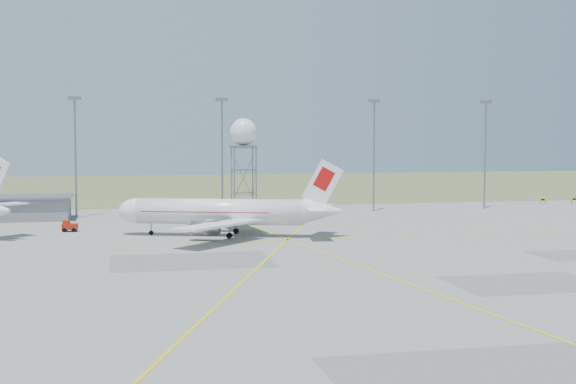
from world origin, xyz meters
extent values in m
plane|color=gray|center=(0.00, 0.00, 0.00)|extent=(400.00, 400.00, 0.00)
cube|color=#4C5D33|center=(0.00, 140.00, 0.01)|extent=(400.00, 120.00, 0.03)
cube|color=gray|center=(-45.00, 64.00, 1.80)|extent=(18.00, 9.00, 3.60)
cube|color=gray|center=(-45.00, 64.00, 3.75)|extent=(19.00, 10.00, 0.30)
cylinder|color=gray|center=(-35.00, 66.00, 10.00)|extent=(0.36, 0.36, 20.00)
cube|color=gray|center=(-35.00, 66.00, 20.20)|extent=(2.20, 0.50, 0.60)
cylinder|color=gray|center=(-10.00, 66.00, 10.00)|extent=(0.36, 0.36, 20.00)
cube|color=gray|center=(-10.00, 66.00, 20.20)|extent=(2.20, 0.50, 0.60)
cylinder|color=gray|center=(18.00, 66.00, 10.00)|extent=(0.36, 0.36, 20.00)
cube|color=gray|center=(18.00, 66.00, 20.20)|extent=(2.20, 0.50, 0.60)
cylinder|color=gray|center=(40.00, 66.00, 10.00)|extent=(0.36, 0.36, 20.00)
cube|color=gray|center=(40.00, 66.00, 20.20)|extent=(2.20, 0.50, 0.60)
cylinder|color=black|center=(55.00, 72.00, 0.40)|extent=(0.10, 0.10, 0.80)
cylinder|color=black|center=(56.20, 72.00, 0.40)|extent=(0.10, 0.10, 0.80)
cube|color=yellow|center=(55.60, 72.00, 0.95)|extent=(1.60, 0.15, 0.50)
cube|color=black|center=(55.60, 71.92, 0.95)|extent=(0.80, 0.03, 0.30)
cylinder|color=black|center=(62.00, 72.00, 0.40)|extent=(0.10, 0.10, 0.80)
cube|color=yellow|center=(62.60, 72.00, 0.95)|extent=(1.60, 0.15, 0.50)
cube|color=black|center=(62.60, 71.92, 0.95)|extent=(0.80, 0.03, 0.30)
cylinder|color=white|center=(-14.16, 36.19, 3.41)|extent=(23.26, 10.83, 3.59)
ellipsoid|color=white|center=(-25.22, 39.91, 3.41)|extent=(6.59, 5.23, 3.59)
cube|color=black|center=(-26.24, 40.25, 3.95)|extent=(1.92, 2.30, 0.88)
cone|color=white|center=(-0.54, 31.62, 3.68)|extent=(6.25, 5.12, 3.59)
cube|color=white|center=(-0.54, 31.62, 7.45)|extent=(5.54, 2.09, 6.75)
cube|color=#B50D0C|center=(-0.37, 31.56, 8.08)|extent=(3.03, 1.27, 3.46)
cube|color=white|center=(-0.06, 34.49, 4.13)|extent=(4.29, 5.59, 0.16)
cube|color=white|center=(-1.88, 29.04, 4.13)|extent=(4.29, 5.59, 0.16)
cube|color=white|center=(-10.31, 43.42, 2.51)|extent=(6.13, 14.80, 0.32)
cube|color=white|center=(-15.45, 28.11, 2.51)|extent=(13.15, 13.25, 0.32)
cylinder|color=slate|center=(-13.35, 41.41, 1.71)|extent=(4.23, 3.16, 2.06)
cylinder|color=slate|center=(-16.67, 31.55, 1.71)|extent=(4.23, 3.16, 2.06)
cube|color=#B50D0C|center=(-15.86, 36.77, 3.50)|extent=(18.17, 9.16, 0.11)
cylinder|color=black|center=(-23.52, 39.34, 0.40)|extent=(0.80, 0.80, 0.81)
cube|color=black|center=(-12.46, 35.62, 0.40)|extent=(2.57, 5.39, 0.81)
cylinder|color=gray|center=(-12.46, 35.62, 0.81)|extent=(0.27, 0.27, 1.62)
cube|color=white|center=(-43.11, 40.50, 4.60)|extent=(5.75, 6.35, 0.18)
cylinder|color=gray|center=(-8.76, 59.44, 6.05)|extent=(0.22, 0.22, 12.11)
cylinder|color=gray|center=(-5.03, 59.44, 6.05)|extent=(0.22, 0.22, 12.11)
cylinder|color=gray|center=(-5.03, 63.17, 6.05)|extent=(0.22, 0.22, 12.11)
cylinder|color=gray|center=(-8.76, 63.17, 6.05)|extent=(0.22, 0.22, 12.11)
cube|color=gray|center=(-6.90, 61.31, 12.11)|extent=(4.33, 4.33, 0.23)
sphere|color=white|center=(-6.90, 61.31, 14.53)|extent=(4.66, 4.66, 4.66)
cube|color=gold|center=(-2.99, 51.57, 1.98)|extent=(9.06, 3.47, 2.18)
cube|color=gold|center=(0.17, 51.75, 2.87)|extent=(2.53, 2.90, 1.39)
cube|color=black|center=(0.86, 51.79, 2.97)|extent=(0.24, 2.58, 0.99)
cube|color=gray|center=(-3.98, 51.51, 3.27)|extent=(5.08, 2.65, 0.40)
cube|color=#A81E0C|center=(-34.96, 45.71, 0.73)|extent=(2.32, 1.66, 0.88)
cube|color=#A81E0C|center=(-35.45, 45.78, 1.41)|extent=(1.04, 1.29, 0.49)
camera|label=1|loc=(-27.93, -74.41, 14.37)|focal=50.00mm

